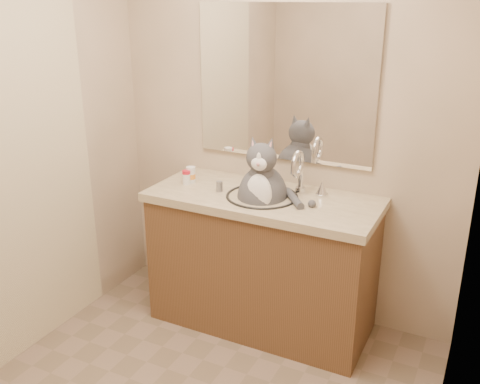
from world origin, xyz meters
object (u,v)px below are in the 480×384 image
at_px(cat, 262,193).
at_px(pill_bottle_orange, 191,175).
at_px(grey_canister, 219,186).
at_px(pill_bottle_redcap, 186,177).

bearing_deg(cat, pill_bottle_orange, 162.43).
bearing_deg(grey_canister, cat, 5.32).
relative_size(cat, pill_bottle_orange, 5.77).
relative_size(cat, pill_bottle_redcap, 6.62).
xyz_separation_m(cat, grey_canister, (-0.27, -0.02, 0.01)).
relative_size(pill_bottle_redcap, grey_canister, 1.39).
relative_size(cat, grey_canister, 9.19).
bearing_deg(pill_bottle_orange, pill_bottle_redcap, -99.63).
bearing_deg(grey_canister, pill_bottle_redcap, 174.26).
height_order(cat, pill_bottle_orange, cat).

